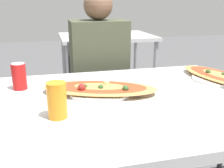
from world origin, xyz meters
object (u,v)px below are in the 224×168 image
Objects in this scene: chair_far_seated at (97,93)px; drink_glass at (57,100)px; pizza_main at (100,89)px; soda_can at (19,76)px; pizza_second at (219,77)px; dining_table at (123,114)px; person_seated at (99,69)px.

drink_glass is (-0.31, -0.92, 0.32)m from chair_far_seated.
chair_far_seated reaches higher than pizza_main.
soda_can is 1.01m from pizza_second.
pizza_second reaches higher than dining_table.
pizza_main is at bearing -175.96° from pizza_second.
soda_can is 0.95× the size of drink_glass.
pizza_main is 4.27× the size of drink_glass.
pizza_main reaches higher than dining_table.
dining_table is 1.03× the size of person_seated.
dining_table is at bearing 24.11° from drink_glass.
drink_glass is 0.88m from pizza_second.
drink_glass is at bearing 71.07° from chair_far_seated.
dining_table is 2.46× the size of pizza_second.
chair_far_seated is at bearing 80.55° from pizza_main.
soda_can reaches higher than pizza_second.
chair_far_seated is 1.56× the size of pizza_main.
chair_far_seated is 0.79m from soda_can.
person_seated is at bearing 87.10° from dining_table.
drink_glass reaches higher than pizza_second.
chair_far_seated reaches higher than dining_table.
person_seated is at bearing 68.68° from drink_glass.
dining_table is 10.12× the size of soda_can.
chair_far_seated is at bearing -90.00° from person_seated.
person_seated is 0.87m from drink_glass.
soda_can is at bearing 113.30° from drink_glass.
person_seated reaches higher than dining_table.
chair_far_seated is (0.03, 0.79, -0.19)m from dining_table.
soda_can is at bearing 157.13° from pizza_main.
pizza_main is at bearing 132.43° from dining_table.
dining_table is 0.52m from soda_can.
soda_can is (-0.47, -0.55, 0.32)m from chair_far_seated.
dining_table is 2.25× the size of pizza_main.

